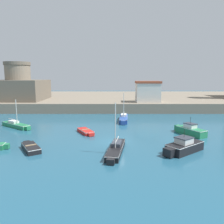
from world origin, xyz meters
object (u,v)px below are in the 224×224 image
dinghy_black_5 (32,147)px  harbor_shed_near_wharf (149,91)px  motorboat_green_3 (191,130)px  sailboat_green_6 (17,125)px  motorboat_black_7 (185,146)px  fortress (20,87)px  sailboat_black_1 (117,149)px  dinghy_red_0 (87,131)px  sailboat_blue_2 (125,118)px

dinghy_black_5 → harbor_shed_near_wharf: size_ratio=0.72×
motorboat_green_3 → sailboat_green_6: sailboat_green_6 is taller
dinghy_black_5 → harbor_shed_near_wharf: harbor_shed_near_wharf is taller
motorboat_black_7 → fortress: bearing=133.6°
fortress → sailboat_black_1: bearing=-54.0°
sailboat_black_1 → sailboat_green_6: bearing=143.5°
dinghy_black_5 → sailboat_green_6: (-6.39, 10.97, 0.10)m
sailboat_green_6 → motorboat_black_7: (23.12, -11.58, 0.22)m
dinghy_red_0 → motorboat_green_3: size_ratio=0.84×
dinghy_black_5 → harbor_shed_near_wharf: (17.32, 27.55, 4.31)m
harbor_shed_near_wharf → motorboat_green_3: bearing=-82.9°
sailboat_blue_2 → harbor_shed_near_wharf: 13.69m
harbor_shed_near_wharf → sailboat_green_6: bearing=-145.0°
sailboat_black_1 → harbor_shed_near_wharf: 29.65m
motorboat_black_7 → sailboat_blue_2: bearing=108.5°
motorboat_black_7 → fortress: fortress is taller
sailboat_black_1 → motorboat_black_7: 7.32m
sailboat_green_6 → motorboat_green_3: bearing=-9.6°
dinghy_black_5 → fortress: bearing=114.4°
dinghy_red_0 → fortress: bearing=128.5°
motorboat_green_3 → dinghy_black_5: bearing=-161.9°
dinghy_red_0 → motorboat_green_3: 14.74m
sailboat_blue_2 → motorboat_black_7: bearing=-71.5°
dinghy_black_5 → harbor_shed_near_wharf: bearing=57.8°
dinghy_black_5 → motorboat_black_7: (16.73, -0.61, 0.32)m
dinghy_red_0 → dinghy_black_5: size_ratio=1.00×
dinghy_red_0 → dinghy_black_5: 9.03m
dinghy_red_0 → sailboat_blue_2: 10.52m
sailboat_green_6 → dinghy_red_0: bearing=-17.3°
dinghy_black_5 → fortress: size_ratio=0.32×
dinghy_red_0 → fortress: (-19.91, 25.05, 5.09)m
sailboat_green_6 → sailboat_blue_2: bearing=16.1°
sailboat_black_1 → fortress: bearing=126.0°
sailboat_black_1 → sailboat_green_6: 19.66m
motorboat_green_3 → harbor_shed_near_wharf: 21.58m
sailboat_blue_2 → fortress: size_ratio=0.54×
motorboat_green_3 → sailboat_green_6: 26.71m
motorboat_black_7 → harbor_shed_near_wharf: size_ratio=0.90×
motorboat_green_3 → dinghy_black_5: 20.98m
sailboat_black_1 → harbor_shed_near_wharf: size_ratio=1.23×
sailboat_green_6 → motorboat_black_7: sailboat_green_6 is taller
motorboat_black_7 → fortress: (-31.41, 33.01, 4.72)m
sailboat_black_1 → sailboat_blue_2: bearing=84.1°
sailboat_green_6 → harbor_shed_near_wharf: 29.24m
sailboat_black_1 → dinghy_black_5: 9.45m
sailboat_black_1 → motorboat_green_3: sailboat_black_1 is taller
dinghy_red_0 → sailboat_green_6: 12.17m
sailboat_black_1 → motorboat_green_3: size_ratio=1.42×
fortress → harbor_shed_near_wharf: bearing=-8.6°
dinghy_red_0 → sailboat_green_6: sailboat_green_6 is taller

